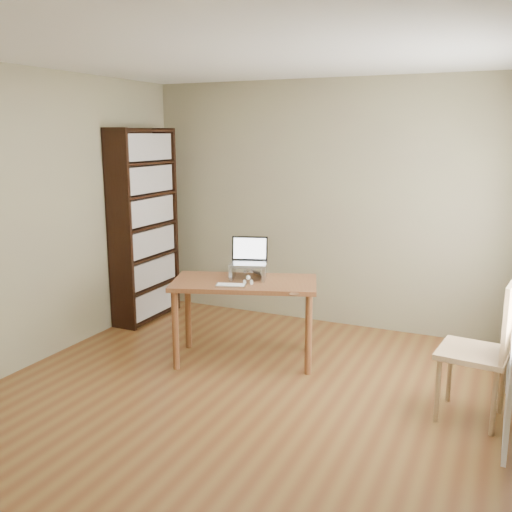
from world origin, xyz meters
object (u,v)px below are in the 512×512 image
(desk, at_px, (245,293))
(chair, at_px, (487,345))
(laptop, at_px, (251,257))
(cat, at_px, (250,272))
(bookshelf, at_px, (144,226))
(keyboard, at_px, (231,285))

(desk, height_order, chair, chair)
(desk, distance_m, laptop, 0.33)
(chair, bearing_deg, cat, 175.03)
(bookshelf, distance_m, cat, 1.66)
(bookshelf, relative_size, keyboard, 7.51)
(bookshelf, relative_size, desk, 1.48)
(laptop, xyz_separation_m, keyboard, (-0.03, -0.36, -0.18))
(bookshelf, height_order, keyboard, bookshelf)
(keyboard, distance_m, chair, 2.08)
(keyboard, height_order, chair, chair)
(keyboard, relative_size, cat, 0.60)
(laptop, height_order, cat, laptop)
(laptop, distance_m, keyboard, 0.40)
(bookshelf, bearing_deg, keyboard, -30.44)
(cat, bearing_deg, laptop, 74.00)
(laptop, relative_size, chair, 0.37)
(laptop, distance_m, chair, 2.13)
(desk, distance_m, cat, 0.20)
(cat, bearing_deg, bookshelf, 133.57)
(keyboard, xyz_separation_m, cat, (0.03, 0.33, 0.05))
(cat, xyz_separation_m, chair, (2.04, -0.41, -0.23))
(desk, distance_m, chair, 2.07)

